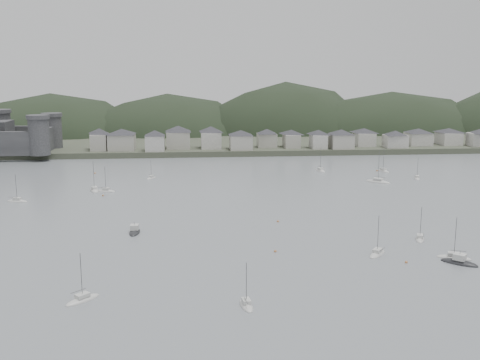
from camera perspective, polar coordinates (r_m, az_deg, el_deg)
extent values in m
plane|color=slate|center=(125.69, 3.20, -9.14)|extent=(900.00, 900.00, 0.00)
cube|color=#383D2D|center=(414.24, -2.82, 5.11)|extent=(900.00, 250.00, 3.00)
ellipsoid|color=black|center=(403.21, -18.62, 2.73)|extent=(138.98, 92.48, 81.13)
ellipsoid|color=black|center=(393.49, -7.38, 3.04)|extent=(132.08, 90.41, 79.74)
ellipsoid|color=black|center=(399.57, 4.62, 2.82)|extent=(133.88, 88.37, 101.41)
ellipsoid|color=black|center=(414.10, 15.08, 3.10)|extent=(165.81, 81.78, 82.55)
cylinder|color=#303033|center=(293.98, -19.94, 4.17)|extent=(10.00, 10.00, 18.00)
cylinder|color=#303033|center=(330.46, -23.37, 4.69)|extent=(11.00, 11.00, 19.00)
cylinder|color=#303033|center=(321.05, -18.70, 4.67)|extent=(10.00, 10.00, 17.00)
cube|color=#303033|center=(329.85, -23.38, 4.06)|extent=(56.00, 3.50, 12.00)
cube|color=#303033|center=(307.79, -19.26, 3.92)|extent=(3.50, 30.00, 12.00)
cube|color=#A4A296|center=(304.54, -14.21, 3.81)|extent=(8.34, 12.91, 8.59)
pyramid|color=#26252A|center=(303.91, -14.26, 4.89)|extent=(15.78, 15.78, 3.01)
cube|color=#A4A296|center=(302.33, -12.04, 3.83)|extent=(13.68, 13.35, 8.36)
pyramid|color=#26252A|center=(301.72, -12.08, 4.89)|extent=(20.07, 20.07, 2.93)
cube|color=#9F9C96|center=(295.52, -8.73, 3.76)|extent=(9.78, 10.20, 8.08)
pyramid|color=#26252A|center=(294.91, -8.76, 4.81)|extent=(14.83, 14.83, 2.83)
cube|color=#A4A296|center=(304.54, -6.36, 4.12)|extent=(12.59, 13.33, 9.09)
pyramid|color=#26252A|center=(303.89, -6.38, 5.27)|extent=(19.24, 19.24, 3.18)
cube|color=#9F9C96|center=(303.20, -3.00, 4.12)|extent=(10.74, 12.17, 8.87)
pyramid|color=#26252A|center=(302.56, -3.01, 5.25)|extent=(17.01, 17.01, 3.10)
cube|color=#A4A296|center=(297.80, 0.08, 3.90)|extent=(11.63, 12.09, 7.69)
pyramid|color=#26252A|center=(297.22, 0.08, 4.89)|extent=(17.61, 17.61, 2.69)
cube|color=#A4A296|center=(308.15, 2.77, 4.10)|extent=(10.37, 9.35, 7.44)
pyramid|color=#26252A|center=(307.60, 2.78, 5.03)|extent=(14.65, 14.65, 2.60)
cube|color=#A4A296|center=(307.97, 5.31, 4.04)|extent=(8.24, 12.20, 7.22)
pyramid|color=#26252A|center=(307.43, 5.32, 4.94)|extent=(15.17, 15.17, 2.53)
cube|color=#9F9C96|center=(305.73, 8.05, 3.95)|extent=(8.06, 10.91, 7.46)
pyramid|color=#26252A|center=(305.17, 8.07, 4.89)|extent=(14.08, 14.08, 2.61)
cube|color=#A4A296|center=(307.36, 10.35, 3.94)|extent=(11.73, 11.78, 7.66)
pyramid|color=#26252A|center=(306.79, 10.39, 4.90)|extent=(17.46, 17.46, 2.68)
cube|color=#9F9C96|center=(321.29, 12.61, 4.12)|extent=(10.19, 13.02, 7.33)
pyramid|color=#26252A|center=(320.77, 12.64, 4.99)|extent=(17.23, 17.23, 2.57)
cube|color=#9F9C96|center=(317.98, 15.66, 3.87)|extent=(11.70, 9.81, 6.88)
pyramid|color=#26252A|center=(317.48, 15.70, 4.70)|extent=(15.97, 15.97, 2.41)
cube|color=#9F9C96|center=(332.42, 17.84, 4.05)|extent=(12.83, 12.48, 7.00)
pyramid|color=#26252A|center=(331.94, 17.89, 4.85)|extent=(18.79, 18.79, 2.45)
cube|color=#9F9C96|center=(340.48, 20.65, 4.02)|extent=(11.07, 13.50, 6.97)
pyramid|color=#26252A|center=(340.01, 20.70, 4.80)|extent=(18.25, 18.25, 2.44)
ellipsoid|color=beige|center=(251.57, 8.26, 0.93)|extent=(4.11, 8.65, 1.66)
cube|color=beige|center=(251.38, 8.26, 1.18)|extent=(2.32, 3.19, 0.70)
cylinder|color=#3F3F42|center=(250.71, 8.29, 2.13)|extent=(0.12, 0.12, 10.38)
cylinder|color=#3F3F42|center=(252.76, 8.25, 1.36)|extent=(0.77, 3.70, 0.10)
ellipsoid|color=beige|center=(211.65, -13.62, -1.14)|extent=(7.64, 4.35, 1.45)
cube|color=beige|center=(211.44, -13.63, -0.87)|extent=(2.90, 2.27, 0.70)
cylinder|color=#3F3F42|center=(210.75, -13.67, 0.10)|extent=(0.12, 0.12, 9.09)
cylinder|color=#3F3F42|center=(211.15, -13.99, -0.75)|extent=(3.16, 1.05, 0.10)
ellipsoid|color=beige|center=(113.34, -15.86, -11.82)|extent=(6.97, 7.02, 1.50)
cube|color=beige|center=(112.95, -15.89, -11.33)|extent=(3.02, 3.03, 0.70)
cylinder|color=#3F3F42|center=(111.60, -15.99, -9.53)|extent=(0.12, 0.12, 9.37)
cylinder|color=#3F3F42|center=(113.80, -16.30, -10.88)|extent=(2.44, 2.47, 0.10)
ellipsoid|color=beige|center=(229.80, 14.00, -0.23)|extent=(9.82, 9.31, 2.05)
cube|color=beige|center=(229.55, 14.01, 0.10)|extent=(4.18, 4.08, 0.70)
cylinder|color=#3F3F42|center=(228.66, 14.07, 1.39)|extent=(0.12, 0.12, 12.82)
cylinder|color=#3F3F42|center=(231.06, 14.24, 0.30)|extent=(3.50, 3.17, 0.10)
ellipsoid|color=beige|center=(141.68, 21.12, -7.52)|extent=(8.24, 5.60, 1.58)
cube|color=beige|center=(141.35, 21.15, -7.10)|extent=(3.24, 2.74, 0.70)
cylinder|color=#3F3F42|center=(140.22, 21.26, -5.55)|extent=(0.12, 0.12, 9.88)
cylinder|color=#3F3F42|center=(142.27, 21.53, -6.78)|extent=(3.27, 1.58, 0.10)
ellipsoid|color=beige|center=(214.04, -14.73, -1.06)|extent=(5.10, 9.15, 1.74)
cube|color=beige|center=(213.81, -14.75, -0.76)|extent=(2.69, 3.46, 0.70)
cylinder|color=#3F3F42|center=(212.99, -14.80, 0.41)|extent=(0.12, 0.12, 10.90)
cylinder|color=#3F3F42|center=(212.32, -14.93, -0.69)|extent=(1.19, 3.80, 0.10)
ellipsoid|color=beige|center=(256.01, 14.50, 0.87)|extent=(4.80, 8.34, 1.59)
cube|color=beige|center=(255.83, 14.51, 1.11)|extent=(2.50, 3.18, 0.70)
cylinder|color=#3F3F42|center=(255.20, 14.55, 2.00)|extent=(0.12, 0.12, 9.93)
cylinder|color=#3F3F42|center=(254.33, 14.52, 1.18)|extent=(1.16, 3.44, 0.10)
ellipsoid|color=beige|center=(242.24, 17.73, 0.14)|extent=(4.10, 7.20, 1.37)
cube|color=beige|center=(242.07, 17.74, 0.37)|extent=(2.14, 2.74, 0.70)
cylinder|color=#3F3F42|center=(241.49, 17.79, 1.17)|extent=(0.12, 0.12, 8.57)
cylinder|color=#3F3F42|center=(242.90, 17.57, 0.54)|extent=(1.00, 2.98, 0.10)
ellipsoid|color=beige|center=(234.27, -9.10, 0.17)|extent=(4.66, 6.30, 1.22)
cube|color=beige|center=(234.11, -9.10, 0.39)|extent=(2.21, 2.52, 0.70)
cylinder|color=#3F3F42|center=(233.58, -9.13, 1.13)|extent=(0.12, 0.12, 7.65)
cylinder|color=#3F3F42|center=(234.99, -9.22, 0.56)|extent=(1.41, 2.46, 0.10)
ellipsoid|color=beige|center=(204.27, -21.92, -2.06)|extent=(7.73, 4.19, 1.47)
cube|color=beige|center=(204.05, -21.94, -1.78)|extent=(2.91, 2.24, 0.70)
cylinder|color=#3F3F42|center=(203.32, -22.01, -0.76)|extent=(0.12, 0.12, 9.21)
cylinder|color=#3F3F42|center=(203.99, -22.32, -1.65)|extent=(3.23, 0.96, 0.10)
ellipsoid|color=beige|center=(139.13, 13.91, -7.43)|extent=(6.74, 7.47, 1.53)
cube|color=beige|center=(138.80, 13.93, -7.01)|extent=(3.00, 3.14, 0.70)
cylinder|color=#3F3F42|center=(137.69, 14.01, -5.48)|extent=(0.12, 0.12, 9.56)
cylinder|color=#3F3F42|center=(137.97, 14.43, -6.91)|extent=(2.26, 2.73, 0.10)
ellipsoid|color=beige|center=(106.96, 0.65, -12.79)|extent=(2.93, 6.87, 1.33)
cube|color=beige|center=(106.58, 0.65, -12.32)|extent=(1.74, 2.49, 0.70)
cylinder|color=#3F3F42|center=(105.31, 0.65, -10.64)|extent=(0.12, 0.12, 8.32)
cylinder|color=#3F3F42|center=(105.26, 0.64, -12.30)|extent=(0.47, 2.98, 0.10)
ellipsoid|color=beige|center=(154.39, 18.00, -5.82)|extent=(4.64, 7.19, 1.37)
cube|color=beige|center=(154.12, 18.02, -5.47)|extent=(2.31, 2.80, 0.70)
cylinder|color=#3F3F42|center=(153.21, 18.09, -4.23)|extent=(0.12, 0.12, 8.58)
cylinder|color=#3F3F42|center=(153.15, 18.36, -5.38)|extent=(1.27, 2.90, 0.10)
ellipsoid|color=black|center=(138.54, 21.61, -7.97)|extent=(8.34, 8.02, 1.87)
cube|color=beige|center=(138.05, 21.65, -7.35)|extent=(3.49, 3.48, 1.40)
cylinder|color=#3F3F42|center=(137.79, 21.68, -6.99)|extent=(0.10, 0.10, 1.20)
ellipsoid|color=black|center=(155.83, -10.77, -5.32)|extent=(3.18, 8.05, 1.75)
cube|color=beige|center=(155.42, -10.79, -4.78)|extent=(2.32, 2.47, 1.40)
cylinder|color=#3F3F42|center=(155.18, -10.80, -4.46)|extent=(0.10, 0.10, 1.20)
sphere|color=#B06C3A|center=(256.46, 13.90, 0.93)|extent=(0.70, 0.70, 0.70)
sphere|color=#B06C3A|center=(135.04, 16.72, -8.10)|extent=(0.70, 0.70, 0.70)
sphere|color=#B06C3A|center=(164.31, 3.91, -4.27)|extent=(0.70, 0.70, 0.70)
sphere|color=#B06C3A|center=(137.33, 3.65, -7.32)|extent=(0.70, 0.70, 0.70)
sphere|color=#B06C3A|center=(204.22, -13.91, -1.56)|extent=(0.70, 0.70, 0.70)
sphere|color=#B06C3A|center=(251.02, -14.68, 0.69)|extent=(0.70, 0.70, 0.70)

